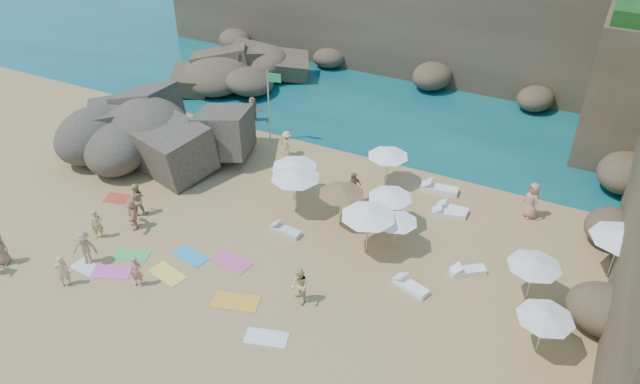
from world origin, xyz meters
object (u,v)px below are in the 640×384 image
at_px(flag_pole, 271,97).
at_px(person_stand_0, 97,224).
at_px(parasol_2, 390,195).
at_px(person_stand_5, 253,109).
at_px(person_stand_1, 137,199).
at_px(person_stand_2, 287,143).
at_px(person_stand_6, 62,271).
at_px(rock_outcrop, 161,154).
at_px(person_stand_4, 532,200).
at_px(person_stand_3, 353,188).
at_px(parasol_0, 295,174).
at_px(parasol_1, 388,153).
at_px(lounger_0, 449,214).

xyz_separation_m(flag_pole, person_stand_0, (-2.81, -11.60, -2.12)).
xyz_separation_m(parasol_2, person_stand_5, (-11.58, 6.51, -1.05)).
xyz_separation_m(person_stand_1, person_stand_2, (3.90, 8.30, -0.13)).
bearing_deg(person_stand_2, person_stand_6, 91.01).
bearing_deg(person_stand_0, rock_outcrop, 68.62).
height_order(parasol_2, person_stand_5, parasol_2).
bearing_deg(person_stand_4, flag_pole, -134.21).
xyz_separation_m(parasol_2, person_stand_6, (-10.99, -10.02, -1.08)).
xyz_separation_m(flag_pole, person_stand_5, (-2.42, 1.77, -2.08)).
height_order(rock_outcrop, person_stand_3, person_stand_3).
distance_m(flag_pole, person_stand_1, 9.78).
distance_m(person_stand_2, person_stand_5, 4.81).
relative_size(parasol_0, parasol_2, 1.15).
relative_size(person_stand_1, person_stand_4, 0.91).
relative_size(parasol_1, person_stand_6, 1.39).
relative_size(parasol_0, person_stand_4, 1.27).
bearing_deg(person_stand_5, person_stand_1, -91.53).
bearing_deg(person_stand_2, person_stand_5, -20.25).
bearing_deg(person_stand_5, lounger_0, -19.20).
height_order(person_stand_1, person_stand_6, person_stand_1).
distance_m(person_stand_0, person_stand_2, 11.47).
distance_m(person_stand_3, person_stand_5, 10.73).
height_order(person_stand_2, person_stand_6, person_stand_6).
relative_size(parasol_2, person_stand_2, 1.41).
height_order(parasol_1, person_stand_2, parasol_1).
xyz_separation_m(parasol_2, person_stand_2, (-7.64, 3.76, -1.10)).
bearing_deg(parasol_0, person_stand_0, -140.40).
height_order(rock_outcrop, parasol_0, parasol_0).
height_order(rock_outcrop, flag_pole, flag_pole).
bearing_deg(person_stand_6, parasol_1, 178.27).
distance_m(parasol_2, person_stand_5, 13.33).
relative_size(flag_pole, person_stand_2, 2.98).
xyz_separation_m(person_stand_2, person_stand_6, (-3.35, -13.78, 0.02)).
height_order(rock_outcrop, person_stand_6, rock_outcrop).
bearing_deg(person_stand_1, parasol_0, 174.83).
height_order(parasol_0, person_stand_2, parasol_0).
bearing_deg(parasol_0, person_stand_6, -124.55).
height_order(rock_outcrop, person_stand_4, person_stand_4).
xyz_separation_m(person_stand_0, person_stand_2, (4.34, 10.62, -0.01)).
relative_size(flag_pole, lounger_0, 2.75).
xyz_separation_m(person_stand_0, person_stand_5, (0.39, 13.38, 0.04)).
xyz_separation_m(flag_pole, parasol_0, (4.54, -5.53, -0.75)).
relative_size(parasol_1, person_stand_3, 1.20).
xyz_separation_m(parasol_2, lounger_0, (2.40, 2.12, -1.73)).
bearing_deg(lounger_0, parasol_1, 144.51).
relative_size(person_stand_1, person_stand_5, 1.10).
relative_size(person_stand_3, person_stand_6, 1.16).
bearing_deg(person_stand_5, person_stand_2, -36.68).
distance_m(flag_pole, lounger_0, 12.18).
relative_size(flag_pole, person_stand_5, 2.81).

